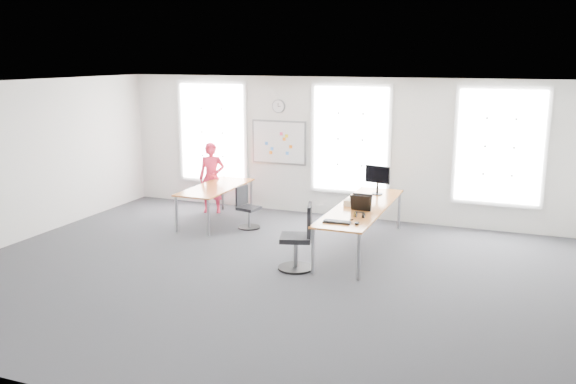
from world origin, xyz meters
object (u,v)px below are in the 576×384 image
at_px(person, 212,178).
at_px(headphones, 359,215).
at_px(chair_left, 247,210).
at_px(keyboard, 337,222).
at_px(monitor, 378,177).
at_px(chair_right, 300,241).
at_px(desk_right, 362,209).
at_px(desk_left, 216,189).

distance_m(person, headphones, 4.50).
relative_size(chair_left, keyboard, 1.89).
bearing_deg(monitor, chair_left, -155.62).
height_order(chair_right, monitor, monitor).
height_order(chair_left, headphones, headphones).
bearing_deg(headphones, chair_right, -123.86).
relative_size(chair_left, person, 0.54).
height_order(chair_right, person, person).
bearing_deg(desk_right, chair_right, -114.80).
bearing_deg(chair_right, chair_left, -152.72).
distance_m(desk_right, keyboard, 1.23).
xyz_separation_m(chair_right, chair_left, (-1.86, 1.94, -0.11)).
height_order(chair_left, keyboard, chair_left).
distance_m(chair_right, chair_left, 2.70).
xyz_separation_m(desk_right, desk_left, (-3.32, 0.69, -0.04)).
distance_m(keyboard, headphones, 0.51).
bearing_deg(monitor, headphones, -73.00).
xyz_separation_m(chair_right, person, (-3.12, 2.81, 0.30)).
xyz_separation_m(desk_left, keyboard, (3.23, -1.92, 0.11)).
bearing_deg(chair_left, headphones, -103.96).
bearing_deg(person, headphones, -48.22).
height_order(desk_right, desk_left, desk_right).
distance_m(chair_right, person, 4.21).
xyz_separation_m(chair_right, headphones, (0.82, 0.64, 0.36)).
distance_m(desk_left, monitor, 3.40).
relative_size(person, headphones, 8.98).
bearing_deg(chair_right, desk_right, 138.68).
height_order(desk_left, headphones, headphones).
height_order(chair_right, chair_left, chair_right).
distance_m(desk_right, desk_left, 3.39).
bearing_deg(desk_left, chair_left, -11.86).
distance_m(chair_right, monitor, 2.63).
bearing_deg(chair_right, monitor, 147.72).
distance_m(desk_left, chair_right, 3.40).
relative_size(desk_right, keyboard, 7.24).
relative_size(desk_left, chair_left, 2.45).
bearing_deg(desk_right, headphones, -78.43).
relative_size(chair_left, headphones, 4.88).
distance_m(chair_left, monitor, 2.72).
relative_size(chair_right, monitor, 1.94).
distance_m(desk_right, chair_right, 1.59).
bearing_deg(chair_right, keyboard, 92.30).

